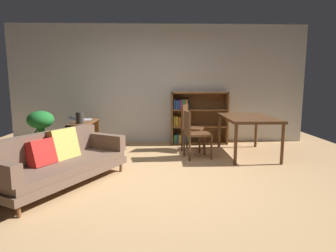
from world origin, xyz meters
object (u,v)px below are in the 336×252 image
object	(u,v)px
media_console	(84,137)
dining_chair_far	(190,125)
dining_table	(248,120)
desk_speaker	(80,118)
open_laptop	(82,119)
bookshelf	(194,119)
dining_chair_near	(194,132)
potted_floor_plant	(41,125)
fabric_couch	(56,160)

from	to	relation	value
media_console	dining_chair_far	world-z (taller)	dining_chair_far
media_console	dining_table	xyz separation A→B (m)	(3.21, -0.28, 0.37)
media_console	desk_speaker	world-z (taller)	desk_speaker
dining_table	dining_chair_far	world-z (taller)	dining_chair_far
open_laptop	bookshelf	distance (m)	2.49
open_laptop	dining_chair_near	distance (m)	2.34
dining_chair_near	dining_chair_far	xyz separation A→B (m)	(-0.01, 0.66, 0.03)
potted_floor_plant	dining_chair_near	size ratio (longest dim) A/B	0.97
desk_speaker	bookshelf	distance (m)	2.57
potted_floor_plant	desk_speaker	bearing A→B (deg)	-15.55
open_laptop	dining_table	size ratio (longest dim) A/B	0.34
media_console	dining_chair_far	bearing A→B (deg)	4.27
fabric_couch	bookshelf	xyz separation A→B (m)	(2.21, 2.67, 0.23)
media_console	potted_floor_plant	xyz separation A→B (m)	(-0.82, -0.06, 0.25)
dining_table	dining_chair_far	xyz separation A→B (m)	(-1.07, 0.44, -0.16)
desk_speaker	dining_chair_near	bearing A→B (deg)	-5.47
open_laptop	dining_chair_near	xyz separation A→B (m)	(2.23, -0.69, -0.16)
fabric_couch	desk_speaker	size ratio (longest dim) A/B	9.63
dining_chair_near	bookshelf	distance (m)	1.34
open_laptop	dining_chair_far	distance (m)	2.23
media_console	dining_chair_near	distance (m)	2.21
dining_chair_far	fabric_couch	bearing A→B (deg)	-135.49
fabric_couch	media_console	size ratio (longest dim) A/B	1.86
dining_chair_near	potted_floor_plant	bearing A→B (deg)	171.65
open_laptop	potted_floor_plant	distance (m)	0.78
fabric_couch	bookshelf	bearing A→B (deg)	50.39
media_console	dining_chair_far	distance (m)	2.15
media_console	dining_chair_near	size ratio (longest dim) A/B	1.26
dining_chair_far	potted_floor_plant	bearing A→B (deg)	-175.67
fabric_couch	dining_chair_near	world-z (taller)	dining_chair_near
desk_speaker	dining_chair_far	size ratio (longest dim) A/B	0.23
bookshelf	fabric_couch	bearing A→B (deg)	-129.61
dining_chair_near	bookshelf	xyz separation A→B (m)	(0.17, 1.33, 0.08)
potted_floor_plant	dining_chair_near	xyz separation A→B (m)	(2.96, -0.44, -0.07)
dining_table	dining_chair_far	bearing A→B (deg)	157.88
dining_table	bookshelf	distance (m)	1.43
open_laptop	dining_chair_near	bearing A→B (deg)	-17.19
media_console	dining_table	size ratio (longest dim) A/B	0.76
media_console	dining_chair_near	bearing A→B (deg)	-13.10
dining_chair_far	bookshelf	world-z (taller)	bookshelf
fabric_couch	potted_floor_plant	distance (m)	2.01
fabric_couch	dining_chair_far	size ratio (longest dim) A/B	2.18
media_console	open_laptop	xyz separation A→B (m)	(-0.09, 0.19, 0.34)
fabric_couch	potted_floor_plant	xyz separation A→B (m)	(-0.92, 1.77, 0.21)
media_console	open_laptop	size ratio (longest dim) A/B	2.27
dining_chair_near	bookshelf	world-z (taller)	bookshelf
fabric_couch	open_laptop	bearing A→B (deg)	95.46
desk_speaker	dining_chair_near	size ratio (longest dim) A/B	0.24
media_console	desk_speaker	size ratio (longest dim) A/B	5.19
media_console	dining_chair_far	xyz separation A→B (m)	(2.14, 0.16, 0.21)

